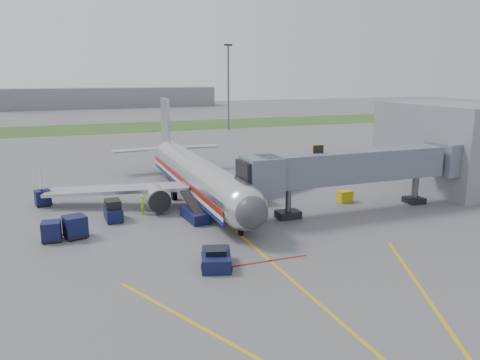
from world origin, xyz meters
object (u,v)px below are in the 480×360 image
object	(u,v)px
ramp_worker	(143,205)
baggage_tug	(113,211)
airliner	(197,175)
pushback_tug	(216,259)
belt_loader	(195,214)

from	to	relation	value
ramp_worker	baggage_tug	bearing A→B (deg)	134.49
airliner	pushback_tug	distance (m)	19.28
pushback_tug	baggage_tug	xyz separation A→B (m)	(-5.64, 13.83, 0.30)
airliner	ramp_worker	bearing A→B (deg)	-149.03
airliner	pushback_tug	bearing A→B (deg)	-102.05
belt_loader	baggage_tug	bearing A→B (deg)	158.96
airliner	baggage_tug	world-z (taller)	airliner
airliner	belt_loader	distance (m)	8.33
airliner	ramp_worker	xyz separation A→B (m)	(-6.70, -4.02, -1.70)
pushback_tug	baggage_tug	size ratio (longest dim) A/B	1.31
pushback_tug	belt_loader	size ratio (longest dim) A/B	0.78
pushback_tug	belt_loader	bearing A→B (deg)	82.31
pushback_tug	baggage_tug	world-z (taller)	baggage_tug
belt_loader	ramp_worker	distance (m)	5.57
belt_loader	pushback_tug	bearing A→B (deg)	-97.69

